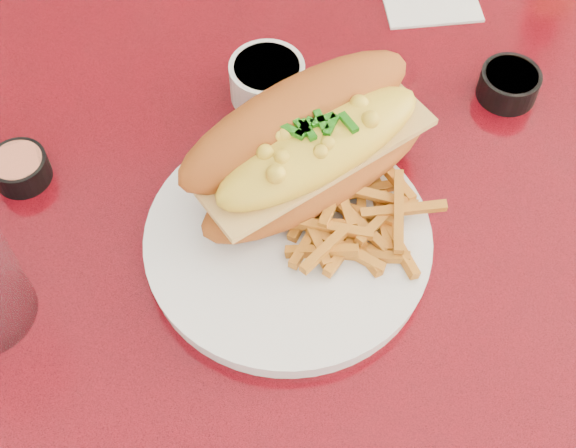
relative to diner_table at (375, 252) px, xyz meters
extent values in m
plane|color=silver|center=(0.00, 0.00, -0.61)|extent=(8.00, 8.00, 0.00)
cube|color=#B90B1A|center=(0.00, 0.00, 0.14)|extent=(1.20, 0.80, 0.04)
cylinder|color=white|center=(0.00, 0.00, -0.24)|extent=(0.09, 0.09, 0.72)
cylinder|color=white|center=(0.00, 0.00, -0.59)|extent=(0.52, 0.52, 0.03)
cube|color=#98130A|center=(0.00, 0.78, -0.38)|extent=(1.20, 0.50, 0.45)
cylinder|color=white|center=(-0.12, -0.07, 0.17)|extent=(0.33, 0.33, 0.02)
cylinder|color=white|center=(-0.12, -0.07, 0.18)|extent=(0.34, 0.34, 0.00)
ellipsoid|color=#AC541B|center=(-0.08, -0.02, 0.20)|extent=(0.26, 0.17, 0.05)
cube|color=#DDB362|center=(-0.08, -0.02, 0.22)|extent=(0.23, 0.15, 0.01)
ellipsoid|color=yellow|center=(-0.08, -0.02, 0.24)|extent=(0.23, 0.15, 0.05)
ellipsoid|color=#AC541B|center=(-0.09, 0.02, 0.24)|extent=(0.27, 0.18, 0.10)
cube|color=silver|center=(-0.08, -0.08, 0.18)|extent=(0.04, 0.12, 0.00)
cube|color=silver|center=(-0.10, -0.01, 0.18)|extent=(0.02, 0.03, 0.00)
cylinder|color=white|center=(-0.10, 0.12, 0.18)|extent=(0.09, 0.09, 0.04)
cylinder|color=black|center=(-0.10, 0.12, 0.20)|extent=(0.08, 0.08, 0.01)
cylinder|color=black|center=(-0.35, 0.07, 0.18)|extent=(0.07, 0.07, 0.03)
cylinder|color=#D86E4E|center=(-0.35, 0.07, 0.19)|extent=(0.06, 0.06, 0.01)
cylinder|color=black|center=(0.15, 0.07, 0.18)|extent=(0.08, 0.08, 0.03)
cylinder|color=#D86E4E|center=(0.15, 0.07, 0.19)|extent=(0.07, 0.07, 0.01)
camera|label=1|loc=(-0.20, -0.44, 0.80)|focal=50.00mm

